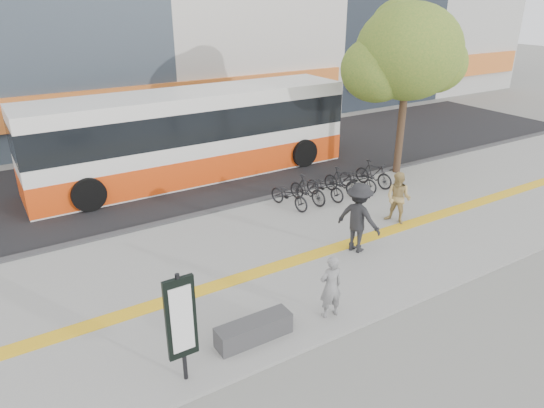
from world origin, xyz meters
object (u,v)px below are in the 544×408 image
bench (254,330)px  pedestrian_tan (398,198)px  seated_woman (331,287)px  pedestrian_dark (359,218)px  signboard (181,320)px  bus (193,137)px  street_tree (406,54)px

bench → pedestrian_tan: bearing=21.4°
seated_woman → pedestrian_dark: pedestrian_dark is taller
pedestrian_dark → signboard: bearing=89.8°
signboard → pedestrian_tan: 8.53m
bus → pedestrian_dark: (1.32, -7.88, -0.52)m
seated_woman → pedestrian_dark: (2.46, 1.97, 0.24)m
bench → pedestrian_dark: size_ratio=0.83×
seated_woman → pedestrian_tan: pedestrian_tan is taller
bench → pedestrian_dark: (4.26, 1.82, 0.74)m
seated_woman → pedestrian_tan: 5.35m
bench → signboard: 1.94m
pedestrian_tan → bench: bearing=-90.0°
signboard → street_tree: bearing=29.1°
bench → pedestrian_dark: 4.69m
bench → bus: 10.21m
street_tree → pedestrian_dark: street_tree is taller
bus → signboard: bearing=-114.4°
signboard → seated_woman: size_ratio=1.51×
bench → pedestrian_tan: 6.94m
bus → seated_woman: (-1.14, -9.85, -0.76)m
pedestrian_dark → bench: bearing=93.0°
bus → pedestrian_tan: bus is taller
signboard → bench: bearing=10.8°
pedestrian_dark → pedestrian_tan: bearing=-92.2°
street_tree → pedestrian_dark: bearing=-142.7°
bus → pedestrian_tan: 8.01m
bench → pedestrian_dark: bearing=23.1°
signboard → street_tree: street_tree is taller
bench → seated_woman: size_ratio=1.10×
signboard → street_tree: 13.40m
pedestrian_dark → bus: bearing=-10.6°
signboard → pedestrian_tan: size_ratio=1.38×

